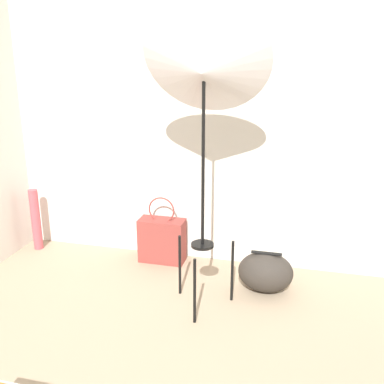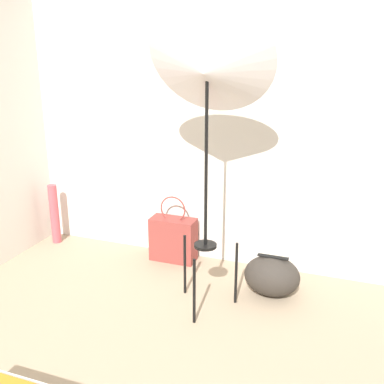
# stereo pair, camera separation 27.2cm
# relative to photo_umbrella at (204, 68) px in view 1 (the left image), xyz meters

# --- Properties ---
(wall_back) EXTENTS (8.00, 0.05, 2.60)m
(wall_back) POSITION_rel_photo_umbrella_xyz_m (-0.06, 0.76, -0.32)
(wall_back) COLOR silver
(wall_back) RESTS_ON ground_plane
(photo_umbrella) EXTENTS (0.81, 0.56, 2.02)m
(photo_umbrella) POSITION_rel_photo_umbrella_xyz_m (0.00, 0.00, 0.00)
(photo_umbrella) COLOR black
(photo_umbrella) RESTS_ON ground_plane
(tote_bag) EXTENTS (0.38, 0.17, 0.57)m
(tote_bag) POSITION_rel_photo_umbrella_xyz_m (-0.48, 0.59, -1.42)
(tote_bag) COLOR brown
(tote_bag) RESTS_ON ground_plane
(duffel_bag) EXTENTS (0.41, 0.30, 0.31)m
(duffel_bag) POSITION_rel_photo_umbrella_xyz_m (0.41, 0.31, -1.47)
(duffel_bag) COLOR #332D28
(duffel_bag) RESTS_ON ground_plane
(paper_roll) EXTENTS (0.08, 0.08, 0.55)m
(paper_roll) POSITION_rel_photo_umbrella_xyz_m (-1.64, 0.56, -1.34)
(paper_roll) COLOR #BC4C56
(paper_roll) RESTS_ON ground_plane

